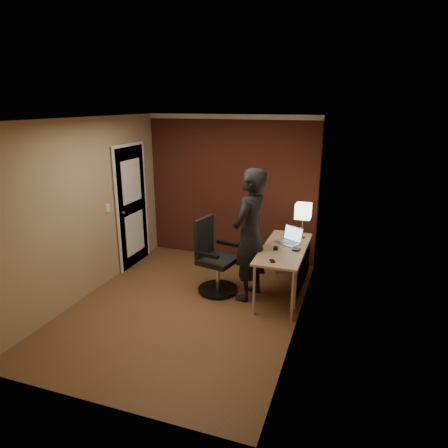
# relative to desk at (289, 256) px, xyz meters

# --- Properties ---
(room) EXTENTS (4.00, 4.00, 4.00)m
(room) POSITION_rel_desk_xyz_m (-1.53, 0.79, 0.77)
(room) COLOR brown
(room) RESTS_ON ground
(desk) EXTENTS (0.60, 1.50, 0.73)m
(desk) POSITION_rel_desk_xyz_m (0.00, 0.00, 0.00)
(desk) COLOR tan
(desk) RESTS_ON ground
(desk_lamp) EXTENTS (0.22, 0.22, 0.54)m
(desk_lamp) POSITION_rel_desk_xyz_m (0.10, 0.47, 0.55)
(desk_lamp) COLOR silver
(desk_lamp) RESTS_ON desk
(laptop) EXTENTS (0.42, 0.39, 0.23)m
(laptop) POSITION_rel_desk_xyz_m (-0.03, 0.23, 0.19)
(laptop) COLOR silver
(laptop) RESTS_ON desk
(mouse) EXTENTS (0.08, 0.11, 0.03)m
(mouse) POSITION_rel_desk_xyz_m (-0.17, -0.12, 0.14)
(mouse) COLOR black
(mouse) RESTS_ON desk
(phone) EXTENTS (0.10, 0.13, 0.01)m
(phone) POSITION_rel_desk_xyz_m (-0.12, -0.57, 0.13)
(phone) COLOR black
(phone) RESTS_ON desk
(wallet) EXTENTS (0.11, 0.12, 0.02)m
(wallet) POSITION_rel_desk_xyz_m (0.10, -0.06, 0.14)
(wallet) COLOR black
(wallet) RESTS_ON desk
(office_chair) EXTENTS (0.59, 0.66, 1.08)m
(office_chair) POSITION_rel_desk_xyz_m (-1.06, -0.21, -0.12)
(office_chair) COLOR black
(office_chair) RESTS_ON ground
(person) EXTENTS (0.58, 0.76, 1.86)m
(person) POSITION_rel_desk_xyz_m (-0.52, -0.22, 0.33)
(person) COLOR black
(person) RESTS_ON ground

